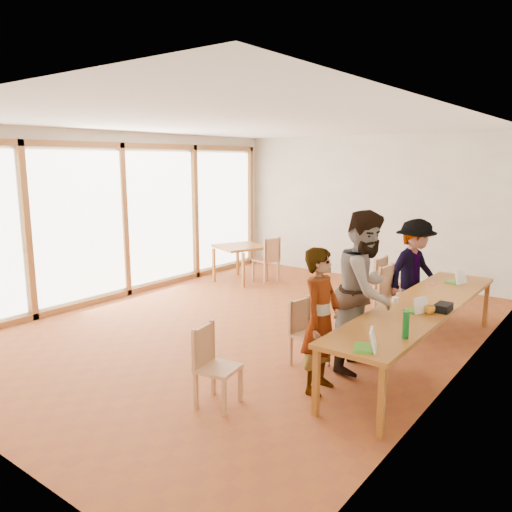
{
  "coord_description": "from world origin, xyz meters",
  "views": [
    {
      "loc": [
        4.45,
        -5.77,
        2.49
      ],
      "look_at": [
        0.08,
        -0.01,
        1.1
      ],
      "focal_mm": 35.0,
      "sensor_mm": 36.0,
      "label": 1
    }
  ],
  "objects": [
    {
      "name": "yellow_mug",
      "position": [
        2.71,
        -0.16,
        0.8
      ],
      "size": [
        0.13,
        0.13,
        0.09
      ],
      "primitive_type": "imported",
      "rotation": [
        0.0,
        0.0,
        -0.12
      ],
      "color": "orange",
      "rests_on": "communal_table"
    },
    {
      "name": "communal_table",
      "position": [
        2.5,
        0.16,
        0.7
      ],
      "size": [
        0.8,
        4.0,
        0.75
      ],
      "color": "#A96B25",
      "rests_on": "ground"
    },
    {
      "name": "wall_right",
      "position": [
        3.0,
        0.0,
        1.5
      ],
      "size": [
        0.1,
        8.0,
        3.0
      ],
      "primitive_type": "cube",
      "color": "silver",
      "rests_on": "ground"
    },
    {
      "name": "green_bottle",
      "position": [
        2.79,
        -1.12,
        0.89
      ],
      "size": [
        0.07,
        0.07,
        0.28
      ],
      "primitive_type": "cylinder",
      "color": "#0E621F",
      "rests_on": "communal_table"
    },
    {
      "name": "chair_mid",
      "position": [
        1.39,
        -0.75,
        0.5
      ],
      "size": [
        0.44,
        0.44,
        0.44
      ],
      "rotation": [
        0.0,
        0.0,
        -0.16
      ],
      "color": "tan",
      "rests_on": "ground"
    },
    {
      "name": "ceiling",
      "position": [
        0.0,
        0.0,
        3.02
      ],
      "size": [
        6.0,
        8.0,
        0.04
      ],
      "primitive_type": "cube",
      "color": "white",
      "rests_on": "wall_back"
    },
    {
      "name": "ground",
      "position": [
        0.0,
        0.0,
        0.0
      ],
      "size": [
        8.0,
        8.0,
        0.0
      ],
      "primitive_type": "plane",
      "color": "brown",
      "rests_on": "ground"
    },
    {
      "name": "person_far",
      "position": [
        1.87,
        1.65,
        0.81
      ],
      "size": [
        0.89,
        1.18,
        1.62
      ],
      "primitive_type": "imported",
      "rotation": [
        0.0,
        0.0,
        1.27
      ],
      "color": "gray",
      "rests_on": "ground"
    },
    {
      "name": "laptop_far",
      "position": [
        2.55,
        1.53,
        0.81
      ],
      "size": [
        0.28,
        0.29,
        0.21
      ],
      "rotation": [
        0.0,
        0.0,
        -0.3
      ],
      "color": "green",
      "rests_on": "communal_table"
    },
    {
      "name": "clear_glass",
      "position": [
        2.64,
        -0.11,
        0.8
      ],
      "size": [
        0.07,
        0.07,
        0.09
      ],
      "primitive_type": "cylinder",
      "color": "silver",
      "rests_on": "communal_table"
    },
    {
      "name": "condiment_cup",
      "position": [
        2.21,
        0.07,
        0.78
      ],
      "size": [
        0.08,
        0.08,
        0.06
      ],
      "primitive_type": "cylinder",
      "color": "white",
      "rests_on": "communal_table"
    },
    {
      "name": "person_mid",
      "position": [
        2.02,
        -0.4,
        0.96
      ],
      "size": [
        0.79,
        0.98,
        1.93
      ],
      "primitive_type": "imported",
      "rotation": [
        0.0,
        0.0,
        1.63
      ],
      "color": "gray",
      "rests_on": "ground"
    },
    {
      "name": "pink_phone",
      "position": [
        2.29,
        1.23,
        0.76
      ],
      "size": [
        0.05,
        0.1,
        0.01
      ],
      "primitive_type": "cube",
      "color": "#D2437A",
      "rests_on": "communal_table"
    },
    {
      "name": "window_wall",
      "position": [
        -2.96,
        0.0,
        1.5
      ],
      "size": [
        0.1,
        8.0,
        3.0
      ],
      "primitive_type": "cube",
      "color": "white",
      "rests_on": "ground"
    },
    {
      "name": "black_pouch",
      "position": [
        2.8,
        0.04,
        0.8
      ],
      "size": [
        0.16,
        0.26,
        0.09
      ],
      "primitive_type": "cube",
      "color": "black",
      "rests_on": "communal_table"
    },
    {
      "name": "side_table",
      "position": [
        -1.97,
        2.14,
        0.67
      ],
      "size": [
        0.9,
        0.9,
        0.75
      ],
      "rotation": [
        0.0,
        0.0,
        -0.39
      ],
      "color": "#A96B25",
      "rests_on": "ground"
    },
    {
      "name": "chair_near",
      "position": [
        1.16,
        -2.21,
        0.51
      ],
      "size": [
        0.45,
        0.45,
        0.44
      ],
      "rotation": [
        0.0,
        0.0,
        0.18
      ],
      "color": "tan",
      "rests_on": "ground"
    },
    {
      "name": "chair_empty",
      "position": [
        1.75,
        1.08,
        0.6
      ],
      "size": [
        0.48,
        0.48,
        0.52
      ],
      "rotation": [
        0.0,
        0.0,
        -0.06
      ],
      "color": "tan",
      "rests_on": "ground"
    },
    {
      "name": "person_near",
      "position": [
        1.9,
        -1.26,
        0.8
      ],
      "size": [
        0.42,
        0.61,
        1.59
      ],
      "primitive_type": "imported",
      "rotation": [
        0.0,
        0.0,
        1.65
      ],
      "color": "gray",
      "rests_on": "ground"
    },
    {
      "name": "chair_far",
      "position": [
        1.41,
        1.7,
        0.59
      ],
      "size": [
        0.46,
        0.46,
        0.51
      ],
      "rotation": [
        0.0,
        0.0,
        -0.03
      ],
      "color": "tan",
      "rests_on": "ground"
    },
    {
      "name": "chair_spare",
      "position": [
        -1.44,
        2.44,
        0.57
      ],
      "size": [
        0.52,
        0.52,
        0.5
      ],
      "rotation": [
        0.0,
        0.0,
        2.92
      ],
      "color": "tan",
      "rests_on": "ground"
    },
    {
      "name": "wall_back",
      "position": [
        0.0,
        4.0,
        1.5
      ],
      "size": [
        6.0,
        0.1,
        3.0
      ],
      "primitive_type": "cube",
      "color": "silver",
      "rests_on": "ground"
    },
    {
      "name": "laptop_mid",
      "position": [
        2.58,
        -0.18,
        0.8
      ],
      "size": [
        0.27,
        0.28,
        0.19
      ],
      "rotation": [
        0.0,
        0.0,
        -0.4
      ],
      "color": "green",
      "rests_on": "communal_table"
    },
    {
      "name": "laptop_near",
      "position": [
        2.62,
        -1.62,
        0.81
      ],
      "size": [
        0.28,
        0.29,
        0.2
      ],
      "rotation": [
        0.0,
        0.0,
        0.36
      ],
      "color": "green",
      "rests_on": "communal_table"
    }
  ]
}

